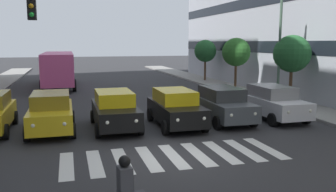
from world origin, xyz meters
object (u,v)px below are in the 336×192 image
(car_3, at_px, (115,110))
(street_tree_2, at_px, (236,52))
(car_0, at_px, (273,102))
(car_4, at_px, (51,112))
(bus_behind_traffic, at_px, (58,66))
(street_tree_3, at_px, (205,51))
(car_1, at_px, (222,104))
(street_lamp_left, at_px, (274,32))
(street_tree_1, at_px, (292,54))
(car_2, at_px, (175,108))

(car_3, distance_m, street_tree_2, 15.20)
(car_0, bearing_deg, car_3, -0.55)
(car_4, xyz_separation_m, bus_behind_traffic, (0.00, -16.98, 0.97))
(car_3, bearing_deg, street_tree_3, -122.74)
(car_1, bearing_deg, street_tree_2, -119.23)
(bus_behind_traffic, distance_m, street_tree_2, 15.55)
(car_1, bearing_deg, car_4, -1.41)
(street_lamp_left, bearing_deg, bus_behind_traffic, -47.11)
(bus_behind_traffic, height_order, street_tree_1, street_tree_1)
(street_tree_2, bearing_deg, car_4, 35.84)
(car_0, distance_m, car_2, 5.31)
(car_4, bearing_deg, street_tree_3, -129.04)
(car_4, bearing_deg, car_3, 175.57)
(car_1, height_order, car_2, same)
(car_0, xyz_separation_m, street_tree_3, (-3.20, -17.67, 2.18))
(car_0, bearing_deg, car_2, 2.30)
(car_3, relative_size, street_lamp_left, 0.62)
(car_1, height_order, street_tree_2, street_tree_2)
(car_0, height_order, street_tree_3, street_tree_3)
(street_tree_3, bearing_deg, car_1, 71.24)
(bus_behind_traffic, xyz_separation_m, street_tree_1, (-14.14, 14.01, 1.36))
(street_tree_2, bearing_deg, bus_behind_traffic, -26.87)
(car_2, xyz_separation_m, street_tree_3, (-8.50, -17.88, 2.18))
(car_3, xyz_separation_m, street_tree_2, (-11.04, -10.20, 2.25))
(bus_behind_traffic, bearing_deg, car_4, 90.00)
(car_4, bearing_deg, street_tree_1, -168.14)
(car_0, xyz_separation_m, car_2, (5.30, 0.21, 0.00))
(car_0, height_order, car_1, same)
(street_tree_2, distance_m, street_tree_3, 7.40)
(car_3, relative_size, street_tree_1, 1.05)
(car_2, distance_m, street_lamp_left, 8.93)
(bus_behind_traffic, bearing_deg, street_tree_3, -178.41)
(car_2, bearing_deg, car_0, -177.70)
(car_0, relative_size, street_tree_3, 1.10)
(car_3, bearing_deg, street_tree_1, -164.34)
(car_0, distance_m, street_tree_2, 10.92)
(car_0, bearing_deg, car_4, -1.55)
(car_0, distance_m, car_1, 2.77)
(street_tree_1, bearing_deg, car_0, 45.15)
(car_0, bearing_deg, car_1, -1.93)
(bus_behind_traffic, bearing_deg, street_tree_2, 153.13)
(car_2, height_order, car_4, same)
(car_4, height_order, street_tree_2, street_tree_2)
(car_4, relative_size, street_tree_3, 1.10)
(car_2, height_order, street_lamp_left, street_lamp_left)
(street_tree_1, relative_size, street_tree_2, 1.02)
(car_2, xyz_separation_m, street_tree_1, (-8.55, -3.48, 2.34))
(car_0, height_order, car_4, same)
(car_4, distance_m, bus_behind_traffic, 17.01)
(car_0, relative_size, car_1, 1.00)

